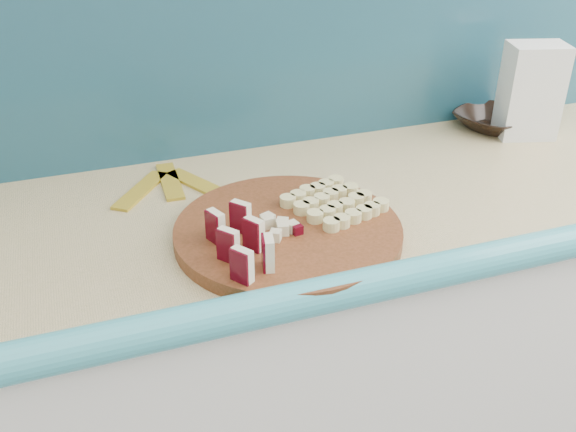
# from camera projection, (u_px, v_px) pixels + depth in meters

# --- Properties ---
(kitchen_counter) EXTENTS (2.20, 0.63, 0.91)m
(kitchen_counter) POSITION_uv_depth(u_px,v_px,m) (335.00, 364.00, 1.51)
(kitchen_counter) COLOR white
(kitchen_counter) RESTS_ON ground
(backsplash) EXTENTS (2.20, 0.02, 0.50)m
(backsplash) POSITION_uv_depth(u_px,v_px,m) (295.00, 34.00, 1.39)
(backsplash) COLOR teal
(backsplash) RESTS_ON kitchen_counter
(cutting_board) EXTENTS (0.52, 0.52, 0.03)m
(cutting_board) POSITION_uv_depth(u_px,v_px,m) (288.00, 232.00, 1.13)
(cutting_board) COLOR #44250E
(cutting_board) RESTS_ON kitchen_counter
(apple_wedges) EXTENTS (0.09, 0.18, 0.06)m
(apple_wedges) POSITION_uv_depth(u_px,v_px,m) (241.00, 240.00, 1.03)
(apple_wedges) COLOR beige
(apple_wedges) RESTS_ON cutting_board
(apple_chunks) EXTENTS (0.06, 0.07, 0.02)m
(apple_chunks) POSITION_uv_depth(u_px,v_px,m) (277.00, 226.00, 1.10)
(apple_chunks) COLOR beige
(apple_chunks) RESTS_ON cutting_board
(banana_slices) EXTENTS (0.18, 0.18, 0.02)m
(banana_slices) POSITION_uv_depth(u_px,v_px,m) (334.00, 202.00, 1.18)
(banana_slices) COLOR #CDC37D
(banana_slices) RESTS_ON cutting_board
(brown_bowl) EXTENTS (0.23, 0.23, 0.04)m
(brown_bowl) POSITION_uv_depth(u_px,v_px,m) (492.00, 120.00, 1.57)
(brown_bowl) COLOR black
(brown_bowl) RESTS_ON kitchen_counter
(flour_bag) EXTENTS (0.15, 0.12, 0.22)m
(flour_bag) POSITION_uv_depth(u_px,v_px,m) (531.00, 91.00, 1.49)
(flour_bag) COLOR silver
(flour_bag) RESTS_ON kitchen_counter
(banana_peel) EXTENTS (0.24, 0.20, 0.01)m
(banana_peel) POSITION_uv_depth(u_px,v_px,m) (170.00, 185.00, 1.31)
(banana_peel) COLOR gold
(banana_peel) RESTS_ON kitchen_counter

